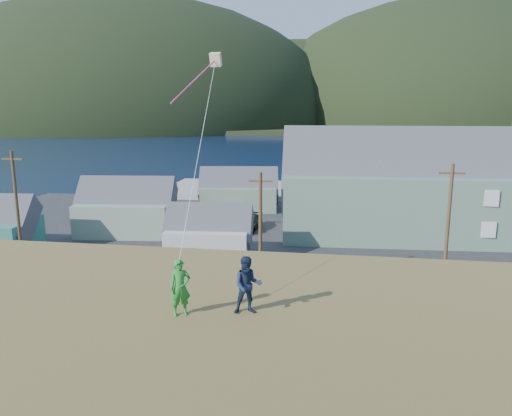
{
  "coord_description": "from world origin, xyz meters",
  "views": [
    {
      "loc": [
        4.96,
        -31.18,
        12.9
      ],
      "look_at": [
        1.95,
        -11.85,
        8.8
      ],
      "focal_mm": 35.0,
      "sensor_mm": 36.0,
      "label": 1
    }
  ],
  "objects": [
    {
      "name": "lodge",
      "position": [
        18.54,
        18.81,
        4.99
      ],
      "size": [
        37.46,
        12.39,
        12.99
      ],
      "rotation": [
        0.0,
        0.0,
        0.05
      ],
      "color": "slate",
      "rests_on": "waterfront_lot"
    },
    {
      "name": "ground",
      "position": [
        0.0,
        0.0,
        0.0
      ],
      "size": [
        900.0,
        900.0,
        0.0
      ],
      "primitive_type": "plane",
      "color": "#0A1638",
      "rests_on": "ground"
    },
    {
      "name": "kite_flyer_green",
      "position": [
        0.94,
        -18.81,
        7.99
      ],
      "size": [
        0.69,
        0.61,
        1.58
      ],
      "primitive_type": "imported",
      "rotation": [
        0.0,
        0.0,
        0.49
      ],
      "color": "#22802A",
      "rests_on": "hillside"
    },
    {
      "name": "shed_palegreen_near",
      "position": [
        -15.36,
        15.06,
        2.62
      ],
      "size": [
        10.18,
        7.04,
        6.96
      ],
      "rotation": [
        0.0,
        0.0,
        0.11
      ],
      "color": "gray",
      "rests_on": "waterfront_lot"
    },
    {
      "name": "parked_cars",
      "position": [
        -11.44,
        21.23,
        0.83
      ],
      "size": [
        20.18,
        13.0,
        1.58
      ],
      "color": "maroon",
      "rests_on": "waterfront_lot"
    },
    {
      "name": "utility_poles",
      "position": [
        -2.07,
        1.5,
        4.61
      ],
      "size": [
        30.51,
        0.24,
        9.48
      ],
      "color": "#47331E",
      "rests_on": "waterfront_lot"
    },
    {
      "name": "waterfront_lot",
      "position": [
        0.0,
        17.0,
        0.06
      ],
      "size": [
        72.0,
        36.0,
        0.12
      ],
      "primitive_type": "cube",
      "color": "#28282B",
      "rests_on": "ground"
    },
    {
      "name": "far_hills",
      "position": [
        35.59,
        279.38,
        2.0
      ],
      "size": [
        760.0,
        265.0,
        143.0
      ],
      "color": "black",
      "rests_on": "ground"
    },
    {
      "name": "shed_white",
      "position": [
        -5.12,
        8.01,
        2.22
      ],
      "size": [
        7.56,
        5.31,
        5.74
      ],
      "rotation": [
        0.0,
        0.0,
        0.08
      ],
      "color": "beige",
      "rests_on": "waterfront_lot"
    },
    {
      "name": "far_shore",
      "position": [
        0.0,
        330.0,
        1.0
      ],
      "size": [
        900.0,
        320.0,
        2.0
      ],
      "primitive_type": "cube",
      "color": "black",
      "rests_on": "ground"
    },
    {
      "name": "kite_flyer_navy",
      "position": [
        2.74,
        -18.41,
        8.01
      ],
      "size": [
        0.92,
        0.79,
        1.63
      ],
      "primitive_type": "imported",
      "rotation": [
        0.0,
        0.0,
        0.24
      ],
      "color": "#16243E",
      "rests_on": "hillside"
    },
    {
      "name": "wharf",
      "position": [
        -6.0,
        40.0,
        0.45
      ],
      "size": [
        26.0,
        14.0,
        0.9
      ],
      "primitive_type": "cube",
      "color": "gray",
      "rests_on": "ground"
    },
    {
      "name": "kite_rig",
      "position": [
        -0.13,
        -10.33,
        14.47
      ],
      "size": [
        1.13,
        4.65,
        10.69
      ],
      "color": "beige",
      "rests_on": "ground"
    },
    {
      "name": "shed_palegreen_far",
      "position": [
        -6.41,
        28.16,
        2.48
      ],
      "size": [
        10.27,
        6.75,
        6.45
      ],
      "rotation": [
        0.0,
        0.0,
        0.14
      ],
      "color": "slate",
      "rests_on": "waterfront_lot"
    },
    {
      "name": "grass_strip",
      "position": [
        0.0,
        -2.0,
        0.05
      ],
      "size": [
        110.0,
        8.0,
        0.1
      ],
      "primitive_type": "cube",
      "color": "#4C3D19",
      "rests_on": "ground"
    }
  ]
}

